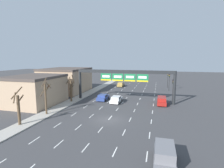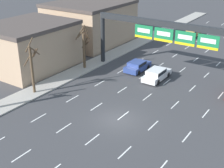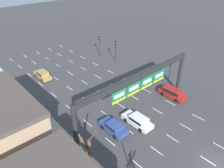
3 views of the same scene
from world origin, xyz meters
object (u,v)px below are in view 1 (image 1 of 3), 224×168
(car_white, at_px, (116,99))
(tree_bare_closest, at_px, (18,107))
(suv_grey, at_px, (165,154))
(tree_bare_third, at_px, (46,96))
(car_gold, at_px, (121,84))
(car_blue, at_px, (103,97))
(traffic_light_far_end, at_px, (168,77))
(tree_bare_second, at_px, (71,88))
(suv_red, at_px, (162,100))
(sign_gantry, at_px, (124,77))
(traffic_light_near_gantry, at_px, (169,79))
(traffic_light_mid_block, at_px, (173,86))

(car_white, relative_size, tree_bare_closest, 0.87)
(suv_grey, height_order, tree_bare_third, tree_bare_third)
(car_gold, height_order, car_blue, car_gold)
(traffic_light_far_end, relative_size, tree_bare_second, 0.80)
(tree_bare_third, bearing_deg, suv_red, 32.03)
(suv_red, height_order, tree_bare_third, tree_bare_third)
(sign_gantry, relative_size, tree_bare_third, 3.52)
(sign_gantry, relative_size, car_blue, 5.20)
(car_gold, relative_size, tree_bare_second, 0.76)
(tree_bare_closest, bearing_deg, car_blue, 68.51)
(sign_gantry, distance_m, suv_grey, 24.29)
(tree_bare_second, bearing_deg, suv_grey, -44.22)
(car_white, distance_m, tree_bare_third, 15.03)
(sign_gantry, bearing_deg, tree_bare_third, -131.09)
(car_white, distance_m, tree_bare_second, 10.32)
(sign_gantry, distance_m, tree_bare_third, 17.01)
(car_gold, height_order, tree_bare_closest, tree_bare_closest)
(tree_bare_closest, xyz_separation_m, tree_bare_second, (0.58, 14.56, 0.33))
(tree_bare_second, xyz_separation_m, tree_bare_third, (0.22, -9.30, 0.25))
(suv_grey, xyz_separation_m, suv_red, (0.04, 21.79, -0.11))
(car_gold, xyz_separation_m, car_blue, (0.22, -20.65, -0.04))
(sign_gantry, bearing_deg, traffic_light_near_gantry, 56.99)
(suv_grey, xyz_separation_m, tree_bare_second, (-19.52, 18.99, 2.03))
(suv_grey, bearing_deg, traffic_light_far_end, 87.21)
(suv_red, xyz_separation_m, tree_bare_closest, (-20.14, -17.36, 1.81))
(tree_bare_second, bearing_deg, car_gold, 75.46)
(car_white, bearing_deg, tree_bare_second, -168.88)
(traffic_light_far_end, bearing_deg, car_gold, -175.46)
(sign_gantry, xyz_separation_m, car_blue, (-4.89, -0.22, -4.85))
(car_white, xyz_separation_m, car_gold, (-3.69, 21.90, 0.02))
(traffic_light_near_gantry, bearing_deg, car_blue, -133.19)
(car_white, xyz_separation_m, tree_bare_third, (-9.65, -11.24, 2.54))
(car_blue, xyz_separation_m, traffic_light_mid_block, (15.45, 2.17, 2.88))
(car_white, bearing_deg, tree_bare_closest, -122.36)
(tree_bare_second, bearing_deg, tree_bare_third, -88.63)
(sign_gantry, relative_size, suv_red, 4.74)
(car_blue, distance_m, tree_bare_second, 7.52)
(suv_red, distance_m, tree_bare_third, 22.93)
(suv_red, xyz_separation_m, traffic_light_far_end, (2.11, 22.27, 2.52))
(car_white, height_order, suv_red, suv_red)
(traffic_light_mid_block, height_order, traffic_light_far_end, traffic_light_mid_block)
(car_gold, bearing_deg, traffic_light_mid_block, -49.70)
(suv_grey, distance_m, car_blue, 25.76)
(suv_grey, relative_size, tree_bare_third, 0.73)
(traffic_light_near_gantry, height_order, tree_bare_closest, tree_bare_closest)
(suv_grey, xyz_separation_m, traffic_light_far_end, (2.15, 44.06, 2.42))
(car_gold, bearing_deg, tree_bare_closest, -99.99)
(traffic_light_near_gantry, xyz_separation_m, tree_bare_closest, (-22.42, -34.19, -0.89))
(suv_grey, distance_m, tree_bare_third, 21.71)
(traffic_light_mid_block, xyz_separation_m, traffic_light_far_end, (-0.19, 19.71, -0.18))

